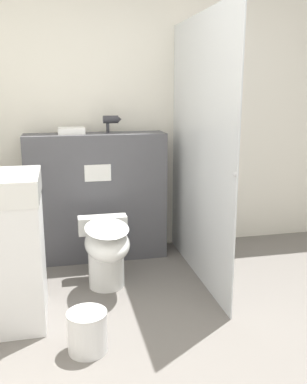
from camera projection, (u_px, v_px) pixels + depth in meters
The scene contains 8 objects.
ground_plane at pixel (200, 378), 2.26m from camera, with size 12.00×12.00×0.00m, color slate.
wall_back at pixel (132, 115), 3.90m from camera, with size 8.00×0.06×2.50m.
partition_panel at pixel (97, 197), 3.76m from camera, with size 1.20×0.30×1.12m.
shower_glass at pixel (199, 152), 3.30m from camera, with size 0.04×1.49×2.03m.
toilet at pixel (106, 248), 3.21m from camera, with size 0.39×0.64×0.51m.
hair_drier at pixel (111, 120), 3.67m from camera, with size 0.16×0.07×0.15m.
folded_towel at pixel (71, 131), 3.60m from camera, with size 0.22×0.18×0.05m.
waste_bin at pixel (87, 332), 2.47m from camera, with size 0.23×0.23×0.25m.
Camera 1 is at (-0.67, -1.87, 1.49)m, focal length 40.00 mm.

